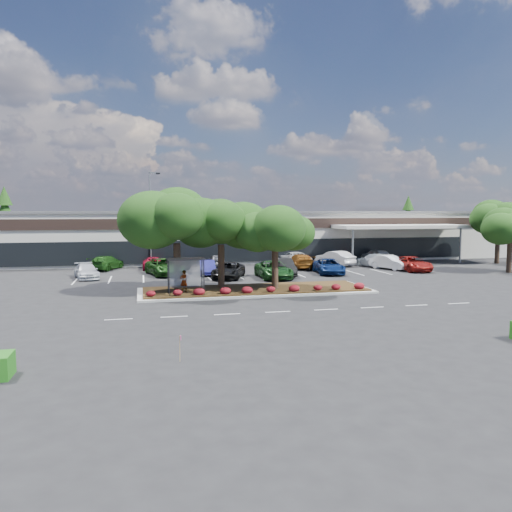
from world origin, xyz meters
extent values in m
plane|color=black|center=(0.00, 0.00, 0.00)|extent=(160.00, 160.00, 0.00)
cube|color=beige|center=(0.00, 34.00, 3.00)|extent=(80.00, 20.00, 6.00)
cube|color=#555557|center=(0.00, 34.00, 6.10)|extent=(80.40, 20.40, 0.30)
cube|color=black|center=(0.00, 23.95, 4.80)|extent=(80.00, 0.25, 1.20)
cube|color=black|center=(0.00, 23.95, 1.60)|extent=(60.00, 0.18, 2.60)
cube|color=#A30F0B|center=(-6.00, 23.88, 4.80)|extent=(6.00, 0.12, 1.00)
cube|color=beige|center=(20.00, 21.50, 4.40)|extent=(16.00, 5.00, 0.40)
cylinder|color=gray|center=(13.00, 19.50, 2.10)|extent=(0.24, 0.24, 4.20)
cylinder|color=gray|center=(27.00, 19.50, 2.10)|extent=(0.24, 0.24, 4.20)
cube|color=#A7A6A1|center=(-2.00, 4.00, 0.07)|extent=(18.00, 6.00, 0.15)
cube|color=#443115|center=(-2.00, 4.00, 0.20)|extent=(17.20, 5.20, 0.12)
cube|color=silver|center=(-12.00, -4.00, 0.01)|extent=(1.60, 0.12, 0.01)
cube|color=silver|center=(-8.80, -4.00, 0.01)|extent=(1.60, 0.12, 0.01)
cube|color=silver|center=(-5.60, -4.00, 0.01)|extent=(1.60, 0.12, 0.01)
cube|color=silver|center=(-2.40, -4.00, 0.01)|extent=(1.60, 0.12, 0.01)
cube|color=silver|center=(0.80, -4.00, 0.01)|extent=(1.60, 0.12, 0.01)
cube|color=silver|center=(4.00, -4.00, 0.01)|extent=(1.60, 0.12, 0.01)
cube|color=silver|center=(7.20, -4.00, 0.01)|extent=(1.60, 0.12, 0.01)
cube|color=silver|center=(10.40, -4.00, 0.01)|extent=(1.60, 0.12, 0.01)
cube|color=silver|center=(-16.50, 13.50, 0.01)|extent=(0.12, 5.00, 0.01)
cube|color=silver|center=(-13.50, 13.50, 0.01)|extent=(0.12, 5.00, 0.01)
cube|color=silver|center=(-10.50, 13.50, 0.01)|extent=(0.12, 5.00, 0.01)
cube|color=silver|center=(-7.50, 13.50, 0.01)|extent=(0.12, 5.00, 0.01)
cube|color=silver|center=(-4.50, 13.50, 0.01)|extent=(0.12, 5.00, 0.01)
cube|color=silver|center=(-1.50, 13.50, 0.01)|extent=(0.12, 5.00, 0.01)
cube|color=silver|center=(1.50, 13.50, 0.01)|extent=(0.12, 5.00, 0.01)
cube|color=silver|center=(4.50, 13.50, 0.01)|extent=(0.12, 5.00, 0.01)
cube|color=silver|center=(7.50, 13.50, 0.01)|extent=(0.12, 5.00, 0.01)
cube|color=silver|center=(10.50, 13.50, 0.01)|extent=(0.12, 5.00, 0.01)
cube|color=silver|center=(13.50, 13.50, 0.01)|extent=(0.12, 5.00, 0.01)
cube|color=silver|center=(16.50, 13.50, 0.01)|extent=(0.12, 5.00, 0.01)
cylinder|color=black|center=(-8.75, 3.45, 1.51)|extent=(0.08, 0.08, 2.50)
cylinder|color=black|center=(-6.25, 3.45, 1.51)|extent=(0.08, 0.08, 2.50)
cylinder|color=black|center=(-8.75, 2.15, 1.51)|extent=(0.08, 0.08, 2.50)
cylinder|color=black|center=(-6.25, 2.15, 1.51)|extent=(0.08, 0.08, 2.50)
cube|color=black|center=(-7.50, 2.80, 2.80)|extent=(2.75, 1.55, 0.10)
cube|color=silver|center=(-7.50, 3.45, 1.63)|extent=(2.30, 0.03, 2.00)
cube|color=black|center=(-7.50, 3.05, 0.71)|extent=(2.00, 0.35, 0.06)
cone|color=#10350F|center=(-30.00, 46.00, 5.00)|extent=(4.40, 4.40, 10.00)
cone|color=#10350F|center=(34.00, 44.00, 4.50)|extent=(3.96, 3.96, 9.00)
imported|color=#594C47|center=(-7.60, 3.42, 1.08)|extent=(0.70, 0.60, 1.64)
cube|color=#A7A6A1|center=(-9.60, 23.74, 0.20)|extent=(0.50, 0.50, 0.40)
cylinder|color=gray|center=(-9.60, 23.74, 5.53)|extent=(0.14, 0.14, 10.27)
cube|color=gray|center=(-9.15, 23.77, 10.52)|extent=(0.91, 0.28, 0.14)
cube|color=black|center=(-8.65, 23.80, 10.45)|extent=(0.47, 0.33, 0.18)
cube|color=#A48456|center=(-9.14, -13.00, 0.55)|extent=(0.03, 0.03, 1.10)
cube|color=#FC429F|center=(-9.09, -13.00, 1.01)|extent=(0.02, 0.14, 0.18)
imported|color=silver|center=(-15.67, 14.89, 0.68)|extent=(2.90, 5.00, 1.36)
imported|color=#184312|center=(-8.47, 15.69, 0.82)|extent=(3.96, 6.34, 1.64)
imported|color=navy|center=(-4.36, 15.17, 0.71)|extent=(1.75, 4.40, 1.42)
imported|color=black|center=(-2.74, 12.11, 0.74)|extent=(4.23, 5.89, 1.49)
imported|color=#194318|center=(1.37, 11.10, 0.81)|extent=(2.78, 5.87, 1.62)
imported|color=black|center=(2.75, 12.62, 0.83)|extent=(2.13, 5.14, 1.66)
imported|color=navy|center=(7.63, 13.10, 0.75)|extent=(3.26, 5.69, 1.50)
imported|color=white|center=(15.41, 15.22, 0.76)|extent=(3.22, 4.85, 1.51)
imported|color=maroon|center=(17.03, 13.45, 0.75)|extent=(2.52, 5.43, 1.51)
imported|color=#1B4914|center=(-14.34, 21.72, 0.75)|extent=(3.93, 5.61, 1.51)
imported|color=maroon|center=(-9.42, 21.26, 0.66)|extent=(2.29, 4.81, 1.33)
imported|color=black|center=(-7.18, 18.51, 0.71)|extent=(3.77, 5.56, 1.41)
imported|color=#4D4E53|center=(-2.36, 22.24, 0.71)|extent=(1.72, 4.18, 1.42)
imported|color=brown|center=(6.29, 18.26, 0.79)|extent=(2.37, 5.48, 1.57)
imported|color=#B8B8B8|center=(6.57, 21.25, 0.80)|extent=(2.76, 5.81, 1.60)
imported|color=silver|center=(11.06, 20.01, 0.85)|extent=(3.50, 5.46, 1.70)
imported|color=#B6BDC4|center=(14.82, 17.65, 0.75)|extent=(3.63, 5.55, 1.49)
imported|color=#B7B7B7|center=(17.36, 22.28, 0.84)|extent=(2.84, 5.19, 1.67)
camera|label=1|loc=(-10.61, -33.57, 6.28)|focal=35.00mm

